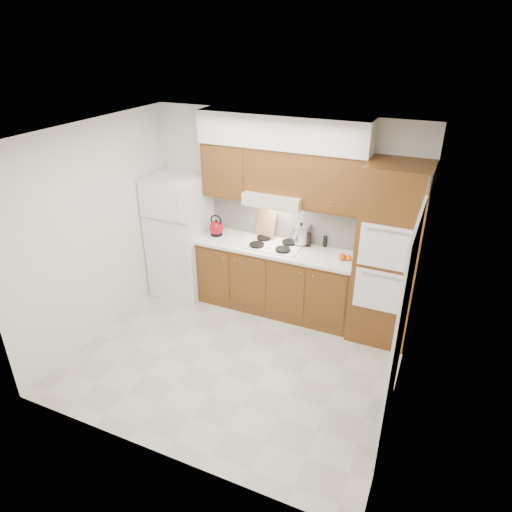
{
  "coord_description": "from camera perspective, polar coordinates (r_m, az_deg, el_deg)",
  "views": [
    {
      "loc": [
        1.95,
        -3.82,
        3.49
      ],
      "look_at": [
        0.07,
        0.45,
        1.15
      ],
      "focal_mm": 32.0,
      "sensor_mm": 36.0,
      "label": 1
    }
  ],
  "objects": [
    {
      "name": "condiment_c",
      "position": [
        5.98,
        8.62,
        1.83
      ],
      "size": [
        0.07,
        0.07,
        0.15
      ],
      "primitive_type": "cylinder",
      "rotation": [
        0.0,
        0.0,
        0.33
      ],
      "color": "black",
      "rests_on": "countertop"
    },
    {
      "name": "doorway",
      "position": [
        4.24,
        17.42,
        -9.9
      ],
      "size": [
        0.02,
        0.9,
        2.1
      ],
      "primitive_type": "cube",
      "color": "black",
      "rests_on": "floor"
    },
    {
      "name": "stock_pot",
      "position": [
        5.97,
        5.61,
        2.79
      ],
      "size": [
        0.28,
        0.28,
        0.24
      ],
      "primitive_type": "cylinder",
      "rotation": [
        0.0,
        0.0,
        0.25
      ],
      "color": "silver",
      "rests_on": "cooktop"
    },
    {
      "name": "base_cabinets",
      "position": [
        6.18,
        2.47,
        -2.88
      ],
      "size": [
        2.11,
        0.6,
        0.9
      ],
      "primitive_type": "cube",
      "color": "brown",
      "rests_on": "floor"
    },
    {
      "name": "kettle",
      "position": [
        6.24,
        -4.99,
        3.5
      ],
      "size": [
        0.23,
        0.23,
        0.2
      ],
      "primitive_type": "sphere",
      "rotation": [
        0.0,
        0.0,
        0.18
      ],
      "color": "maroon",
      "rests_on": "countertop"
    },
    {
      "name": "orange_far",
      "position": [
        5.67,
        10.72,
        -0.1
      ],
      "size": [
        0.11,
        0.11,
        0.09
      ],
      "primitive_type": "sphere",
      "rotation": [
        0.0,
        0.0,
        0.36
      ],
      "color": "#DC4A0B",
      "rests_on": "countertop"
    },
    {
      "name": "condiment_b",
      "position": [
        5.97,
        6.23,
        2.02
      ],
      "size": [
        0.06,
        0.06,
        0.16
      ],
      "primitive_type": "cylinder",
      "rotation": [
        0.0,
        0.0,
        0.31
      ],
      "color": "black",
      "rests_on": "countertop"
    },
    {
      "name": "upper_cab_left",
      "position": [
        6.03,
        -3.45,
        10.8
      ],
      "size": [
        0.63,
        0.33,
        0.7
      ],
      "primitive_type": "cube",
      "color": "brown",
      "rests_on": "wall_back"
    },
    {
      "name": "oven_cabinet",
      "position": [
        5.56,
        16.19,
        0.04
      ],
      "size": [
        0.7,
        0.65,
        2.2
      ],
      "primitive_type": "cube",
      "color": "brown",
      "rests_on": "floor"
    },
    {
      "name": "floor",
      "position": [
        5.53,
        -2.57,
        -12.54
      ],
      "size": [
        3.6,
        3.6,
        0.0
      ],
      "primitive_type": "plane",
      "color": "#BBB2A3",
      "rests_on": "ground"
    },
    {
      "name": "wall_left",
      "position": [
        5.78,
        -19.08,
        2.85
      ],
      "size": [
        0.02,
        3.0,
        2.6
      ],
      "primitive_type": "cube",
      "color": "white",
      "rests_on": "floor"
    },
    {
      "name": "cooktop",
      "position": [
        5.97,
        2.15,
        1.4
      ],
      "size": [
        0.74,
        0.5,
        0.01
      ],
      "primitive_type": "cube",
      "color": "white",
      "rests_on": "countertop"
    },
    {
      "name": "countertop",
      "position": [
        5.95,
        2.52,
        1.01
      ],
      "size": [
        2.13,
        0.62,
        0.04
      ],
      "primitive_type": "cube",
      "color": "white",
      "rests_on": "base_cabinets"
    },
    {
      "name": "ceiling",
      "position": [
        4.38,
        -3.28,
        14.86
      ],
      "size": [
        3.6,
        3.6,
        0.0
      ],
      "primitive_type": "plane",
      "color": "white",
      "rests_on": "wall_back"
    },
    {
      "name": "backsplash",
      "position": [
        6.08,
        3.61,
        4.66
      ],
      "size": [
        2.11,
        0.03,
        0.56
      ],
      "primitive_type": "cube",
      "color": "white",
      "rests_on": "countertop"
    },
    {
      "name": "wall_back",
      "position": [
        6.07,
        3.46,
        5.45
      ],
      "size": [
        3.6,
        0.02,
        2.6
      ],
      "primitive_type": "cube",
      "color": "white",
      "rests_on": "floor"
    },
    {
      "name": "soffit",
      "position": [
        5.6,
        3.34,
        15.35
      ],
      "size": [
        2.13,
        0.36,
        0.4
      ],
      "primitive_type": "cube",
      "color": "silver",
      "rests_on": "wall_back"
    },
    {
      "name": "orange_near",
      "position": [
        5.68,
        11.48,
        -0.23
      ],
      "size": [
        0.1,
        0.1,
        0.07
      ],
      "primitive_type": "sphere",
      "rotation": [
        0.0,
        0.0,
        0.34
      ],
      "color": "orange",
      "rests_on": "countertop"
    },
    {
      "name": "wall_clock",
      "position": [
        4.57,
        20.86,
        7.83
      ],
      "size": [
        0.02,
        0.3,
        0.3
      ],
      "primitive_type": "cylinder",
      "rotation": [
        0.0,
        1.57,
        0.0
      ],
      "color": "#3F3833",
      "rests_on": "wall_right"
    },
    {
      "name": "upper_cab_right",
      "position": [
        5.55,
        10.0,
        9.03
      ],
      "size": [
        0.73,
        0.33,
        0.7
      ],
      "primitive_type": "cube",
      "color": "brown",
      "rests_on": "wall_back"
    },
    {
      "name": "range_hood",
      "position": [
        5.79,
        2.5,
        7.29
      ],
      "size": [
        0.75,
        0.45,
        0.15
      ],
      "primitive_type": "cube",
      "color": "silver",
      "rests_on": "wall_back"
    },
    {
      "name": "fridge",
      "position": [
        6.54,
        -9.39,
        2.54
      ],
      "size": [
        0.75,
        0.72,
        1.72
      ],
      "primitive_type": "cube",
      "color": "white",
      "rests_on": "floor"
    },
    {
      "name": "wall_right",
      "position": [
        4.41,
        18.66,
        -4.75
      ],
      "size": [
        0.02,
        3.0,
        2.6
      ],
      "primitive_type": "cube",
      "color": "white",
      "rests_on": "floor"
    },
    {
      "name": "upper_cab_over_hood",
      "position": [
        5.74,
        2.8,
        10.77
      ],
      "size": [
        0.75,
        0.33,
        0.55
      ],
      "primitive_type": "cube",
      "color": "brown",
      "rests_on": "range_hood"
    },
    {
      "name": "cutting_board",
      "position": [
        6.13,
        1.22,
        4.08
      ],
      "size": [
        0.31,
        0.18,
        0.39
      ],
      "primitive_type": "cube",
      "rotation": [
        -0.21,
        0.0,
        -0.27
      ],
      "color": "tan",
      "rests_on": "countertop"
    },
    {
      "name": "condiment_a",
      "position": [
        5.94,
        6.63,
        2.0
      ],
      "size": [
        0.06,
        0.06,
        0.18
      ],
      "primitive_type": "cylinder",
      "rotation": [
        0.0,
        0.0,
        0.24
      ],
      "color": "black",
      "rests_on": "countertop"
    }
  ]
}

